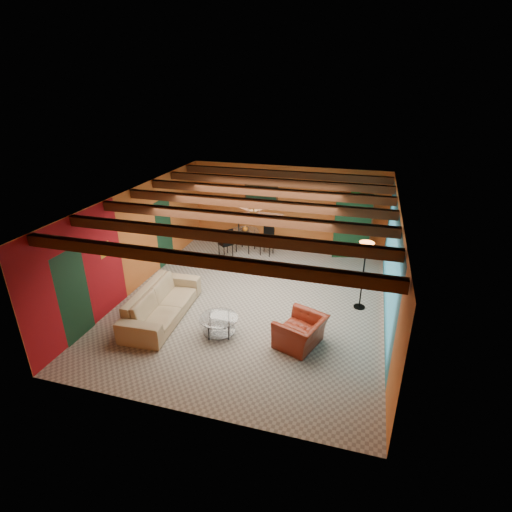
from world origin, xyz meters
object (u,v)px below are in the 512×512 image
(armchair, at_px, (300,332))
(vase, at_px, (245,220))
(armoire, at_px, (353,226))
(potted_plant, at_px, (357,189))
(dining_table, at_px, (245,237))
(floor_lamp, at_px, (363,276))
(sofa, at_px, (162,303))
(coffee_table, at_px, (219,326))

(armchair, height_order, vase, vase)
(armoire, relative_size, potted_plant, 3.66)
(dining_table, distance_m, vase, 0.58)
(dining_table, relative_size, armoire, 0.98)
(dining_table, distance_m, armoire, 3.48)
(vase, bearing_deg, floor_lamp, -34.93)
(armchair, bearing_deg, floor_lamp, 168.61)
(armoire, distance_m, floor_lamp, 3.38)
(sofa, relative_size, potted_plant, 4.94)
(coffee_table, height_order, dining_table, dining_table)
(sofa, relative_size, dining_table, 1.38)
(armchair, bearing_deg, armoire, -167.94)
(coffee_table, relative_size, vase, 4.67)
(vase, bearing_deg, coffee_table, -79.63)
(potted_plant, bearing_deg, armoire, 0.00)
(coffee_table, distance_m, armoire, 5.99)
(coffee_table, height_order, floor_lamp, floor_lamp)
(armoire, bearing_deg, coffee_table, -129.54)
(potted_plant, bearing_deg, dining_table, -168.74)
(floor_lamp, bearing_deg, potted_plant, 97.66)
(dining_table, bearing_deg, coffee_table, -79.63)
(floor_lamp, bearing_deg, armoire, 97.66)
(dining_table, xyz_separation_m, floor_lamp, (3.83, -2.67, 0.40))
(coffee_table, distance_m, potted_plant, 6.26)
(vase, bearing_deg, potted_plant, 11.26)
(coffee_table, height_order, vase, vase)
(armoire, relative_size, floor_lamp, 1.08)
(coffee_table, distance_m, vase, 4.87)
(floor_lamp, bearing_deg, vase, 145.07)
(potted_plant, bearing_deg, coffee_table, -115.02)
(potted_plant, relative_size, vase, 2.84)
(dining_table, height_order, potted_plant, potted_plant)
(coffee_table, bearing_deg, floor_lamp, 34.56)
(sofa, bearing_deg, vase, -12.08)
(coffee_table, bearing_deg, armchair, 3.88)
(armchair, bearing_deg, dining_table, -130.11)
(sofa, relative_size, armoire, 1.35)
(armoire, bearing_deg, armchair, -112.19)
(sofa, bearing_deg, coffee_table, -104.16)
(armoire, height_order, vase, armoire)
(floor_lamp, xyz_separation_m, vase, (-3.83, 2.67, 0.18))
(armchair, height_order, coffee_table, armchair)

